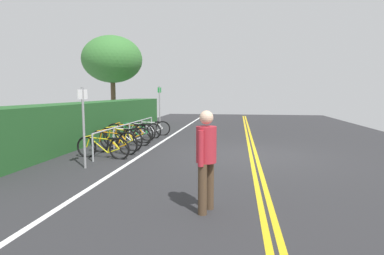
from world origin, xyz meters
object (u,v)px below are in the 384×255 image
Objects in this scene: bicycle_1 at (113,142)px; tree_mid at (112,60)px; bicycle_3 at (127,137)px; bicycle_7 at (151,128)px; bicycle_5 at (136,132)px; sign_post_far at (160,105)px; bicycle_4 at (129,133)px; sign_post_near at (83,119)px; bike_rack at (129,128)px; bicycle_2 at (120,139)px; pedestrian at (206,155)px; bicycle_0 at (103,147)px; bicycle_6 at (142,130)px.

bicycle_1 is 0.34× the size of tree_mid.
bicycle_3 is 0.99× the size of bicycle_7.
bicycle_5 is 2.61m from sign_post_far.
bicycle_4 is 4.16m from sign_post_near.
bike_rack reaches higher than bicycle_5.
bicycle_4 is 1.06× the size of bicycle_7.
bicycle_1 is 5.28m from sign_post_far.
bicycle_3 is (1.42, 0.06, -0.02)m from bicycle_1.
bicycle_2 is at bearing 1.11° from bicycle_1.
bicycle_1 is at bearing -179.80° from bicycle_7.
bicycle_0 is at bearing 42.66° from pedestrian.
sign_post_near is (-1.22, -0.07, 0.92)m from bicycle_0.
bicycle_2 is at bearing -174.52° from bicycle_5.
bicycle_0 is 1.35m from bicycle_2.
pedestrian is at bearing -126.47° from sign_post_near.
bicycle_3 is 0.94× the size of bicycle_4.
bike_rack is at bearing 178.07° from bicycle_7.
bicycle_3 reaches higher than bicycle_5.
pedestrian is (-7.87, -3.51, 0.61)m from bicycle_6.
bicycle_6 is (0.67, -0.07, -0.01)m from bicycle_5.
bicycle_5 is at bearing 5.48° from bicycle_2.
bicycle_2 is (-1.13, -0.09, -0.22)m from bike_rack.
bicycle_2 is (0.63, 0.01, 0.02)m from bicycle_1.
pedestrian is 0.31× the size of tree_mid.
bicycle_1 is 2.12m from bicycle_4.
bicycle_7 is at bearing 21.30° from pedestrian.
bicycle_1 is 1.09× the size of pedestrian.
bicycle_7 is (0.79, -0.13, 0.01)m from bicycle_6.
bike_rack is 2.72× the size of sign_post_far.
bike_rack is 3.39× the size of bicycle_7.
bicycle_4 reaches higher than bicycle_6.
pedestrian is at bearing -142.61° from bicycle_1.
bicycle_0 is at bearing -175.76° from bicycle_4.
bicycle_0 is (-2.49, -0.08, -0.28)m from bike_rack.
pedestrian is 4.12m from sign_post_near.
bicycle_3 is 2.06m from bicycle_6.
tree_mid reaches higher than bicycle_1.
bicycle_4 reaches higher than bicycle_2.
bicycle_3 is 1.03× the size of bicycle_6.
bicycle_2 is 9.31m from tree_mid.
bicycle_3 reaches higher than bicycle_0.
pedestrian is (-8.66, -3.37, 0.60)m from bicycle_7.
sign_post_near reaches higher than bicycle_7.
sign_post_far is (5.18, -0.18, 0.97)m from bicycle_1.
bicycle_2 reaches higher than bicycle_6.
sign_post_far is at bearing -1.93° from bicycle_0.
bicycle_4 is at bearing 13.71° from bicycle_3.
bicycle_1 is 1.04× the size of bicycle_6.
sign_post_far is 5.56m from tree_mid.
bicycle_2 is at bearing -171.58° from bicycle_4.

